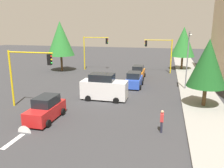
# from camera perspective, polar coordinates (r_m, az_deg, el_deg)

# --- Properties ---
(ground_plane) EXTENTS (120.00, 120.00, 0.00)m
(ground_plane) POSITION_cam_1_polar(r_m,az_deg,el_deg) (26.37, -1.96, -2.44)
(ground_plane) COLOR #353538
(sidewalk_kerb) EXTENTS (80.00, 4.00, 0.15)m
(sidewalk_kerb) POSITION_cam_1_polar(r_m,az_deg,el_deg) (30.51, 20.08, -0.86)
(sidewalk_kerb) COLOR gray
(sidewalk_kerb) RESTS_ON ground
(lane_arrow_near) EXTENTS (2.40, 1.10, 1.10)m
(lane_arrow_near) POSITION_cam_1_polar(r_m,az_deg,el_deg) (17.80, -21.94, -11.95)
(lane_arrow_near) COLOR silver
(lane_arrow_near) RESTS_ON ground
(traffic_signal_near_right) EXTENTS (0.36, 4.59, 5.40)m
(traffic_signal_near_right) POSITION_cam_1_polar(r_m,az_deg,el_deg) (22.46, -20.36, 3.81)
(traffic_signal_near_right) COLOR yellow
(traffic_signal_near_right) RESTS_ON ground
(traffic_signal_far_left) EXTENTS (0.36, 4.59, 5.54)m
(traffic_signal_far_left) POSITION_cam_1_polar(r_m,az_deg,el_deg) (38.53, 11.94, 8.50)
(traffic_signal_far_left) COLOR yellow
(traffic_signal_far_left) RESTS_ON ground
(traffic_signal_far_right) EXTENTS (0.36, 4.59, 5.83)m
(traffic_signal_far_right) POSITION_cam_1_polar(r_m,az_deg,el_deg) (40.47, -4.59, 9.29)
(traffic_signal_far_right) COLOR yellow
(traffic_signal_far_right) RESTS_ON ground
(street_lamp_curbside) EXTENTS (2.15, 0.28, 7.00)m
(street_lamp_curbside) POSITION_cam_1_polar(r_m,az_deg,el_deg) (28.24, 18.48, 6.97)
(street_lamp_curbside) COLOR slate
(street_lamp_curbside) RESTS_ON ground
(tree_roadside_near) EXTENTS (3.57, 3.57, 6.49)m
(tree_roadside_near) POSITION_cam_1_polar(r_m,az_deg,el_deg) (22.89, 22.80, 4.80)
(tree_roadside_near) COLOR brown
(tree_roadside_near) RESTS_ON ground
(tree_opposite_side) EXTENTS (4.61, 4.61, 8.44)m
(tree_opposite_side) POSITION_cam_1_polar(r_m,az_deg,el_deg) (40.51, -12.78, 11.02)
(tree_opposite_side) COLOR brown
(tree_opposite_side) RESTS_ON ground
(tree_roadside_far) EXTENTS (4.12, 4.12, 7.52)m
(tree_roadside_far) POSITION_cam_1_polar(r_m,az_deg,el_deg) (42.51, 17.43, 10.03)
(tree_roadside_far) COLOR brown
(tree_roadside_far) RESTS_ON ground
(delivery_van_white) EXTENTS (2.22, 4.80, 2.77)m
(delivery_van_white) POSITION_cam_1_polar(r_m,az_deg,el_deg) (24.03, -2.02, -0.92)
(delivery_van_white) COLOR white
(delivery_van_white) RESTS_ON ground
(car_blue) EXTENTS (3.96, 2.11, 1.98)m
(car_blue) POSITION_cam_1_polar(r_m,az_deg,el_deg) (29.22, 5.53, 0.98)
(car_blue) COLOR blue
(car_blue) RESTS_ON ground
(car_red) EXTENTS (4.17, 2.04, 1.98)m
(car_red) POSITION_cam_1_polar(r_m,az_deg,el_deg) (19.72, -16.20, -6.09)
(car_red) COLOR red
(car_red) RESTS_ON ground
(car_orange) EXTENTS (4.13, 1.97, 1.98)m
(car_orange) POSITION_cam_1_polar(r_m,az_deg,el_deg) (34.05, 6.53, 2.84)
(car_orange) COLOR orange
(car_orange) RESTS_ON ground
(pedestrian_crossing) EXTENTS (0.40, 0.24, 1.70)m
(pedestrian_crossing) POSITION_cam_1_polar(r_m,az_deg,el_deg) (17.15, 12.34, -8.90)
(pedestrian_crossing) COLOR #262638
(pedestrian_crossing) RESTS_ON ground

